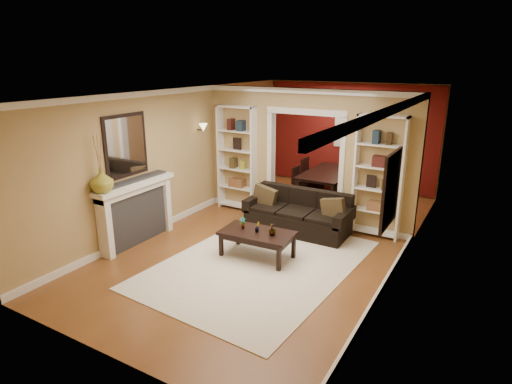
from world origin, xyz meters
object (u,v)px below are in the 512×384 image
Objects in this scene: sofa at (298,212)px; fireplace at (137,213)px; bookshelf_left at (237,159)px; coffee_table at (257,245)px; bookshelf_right at (379,177)px; dining_table at (329,185)px.

sofa is 1.21× the size of fireplace.
bookshelf_left is 2.65m from fireplace.
coffee_table is at bearing 14.44° from fireplace.
bookshelf_left is 1.00× the size of bookshelf_right.
bookshelf_right is at bearing 34.80° from fireplace.
fireplace is at bearing -102.05° from bookshelf_left.
sofa is at bearing -156.75° from bookshelf_right.
fireplace is 0.93× the size of dining_table.
bookshelf_left is (-1.75, 0.58, 0.75)m from sofa.
bookshelf_right reaches higher than fireplace.
dining_table is at bearing 96.15° from sofa.
bookshelf_left is 1.35× the size of fireplace.
fireplace is (-2.18, -0.56, 0.35)m from coffee_table.
bookshelf_right is 1.25× the size of dining_table.
dining_table is (-0.15, 3.75, 0.09)m from coffee_table.
fireplace is at bearing 154.73° from dining_table.
dining_table is at bearing 132.00° from bookshelf_right.
sofa is 1.67× the size of coffee_table.
bookshelf_left reaches higher than fireplace.
bookshelf_left is 1.25× the size of dining_table.
dining_table is (-1.60, 1.78, -0.83)m from bookshelf_right.
fireplace is at bearing -145.20° from bookshelf_right.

